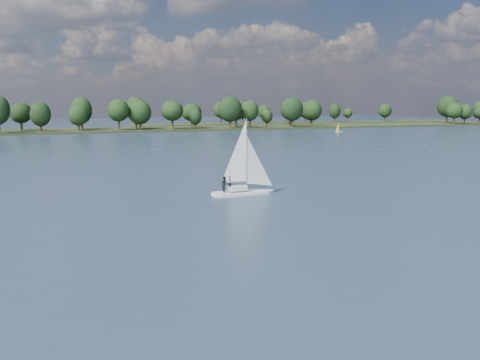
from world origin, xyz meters
name	(u,v)px	position (x,y,z in m)	size (l,w,h in m)	color
ground	(81,155)	(0.00, 100.00, 0.00)	(700.00, 700.00, 0.00)	#233342
far_shore	(39,132)	(0.00, 212.00, 0.00)	(660.00, 40.00, 1.50)	black
far_shore_back	(311,123)	(160.00, 260.00, 0.00)	(220.00, 30.00, 1.40)	black
sailboat	(241,173)	(9.76, 38.69, 2.71)	(7.40, 2.13, 9.72)	silver
dinghy_orange	(339,129)	(112.71, 163.90, 0.93)	(2.65, 1.63, 3.95)	silver
treeline	(8,113)	(-11.33, 208.09, 8.01)	(562.50, 74.10, 17.68)	black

